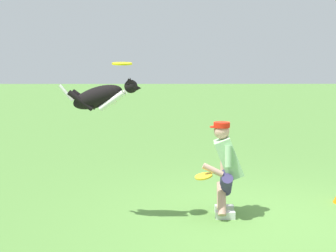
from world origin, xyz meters
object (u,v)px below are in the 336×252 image
at_px(person, 226,166).
at_px(frisbee_flying, 122,64).
at_px(dog, 101,97).
at_px(frisbee_held, 204,176).

relative_size(person, frisbee_flying, 5.04).
relative_size(dog, frisbee_flying, 4.22).
xyz_separation_m(person, dog, (1.64, 0.24, 0.96)).
height_order(person, frisbee_flying, frisbee_flying).
distance_m(frisbee_flying, frisbee_held, 1.80).
xyz_separation_m(person, frisbee_held, (0.32, 0.22, -0.09)).
bearing_deg(person, frisbee_flying, 15.24).
relative_size(person, frisbee_held, 5.52).
bearing_deg(frisbee_flying, frisbee_held, -176.56).
relative_size(frisbee_flying, frisbee_held, 1.10).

